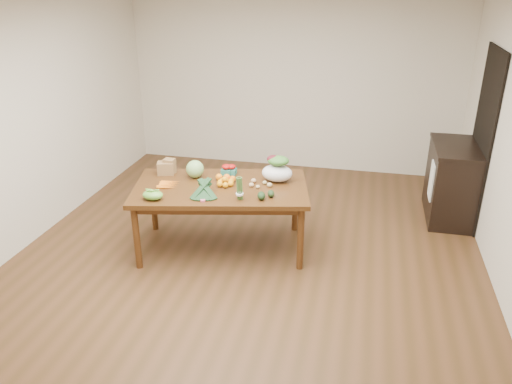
% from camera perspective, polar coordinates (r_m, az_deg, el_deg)
% --- Properties ---
extents(floor, '(6.00, 6.00, 0.00)m').
position_cam_1_polar(floor, '(5.42, -1.19, -7.88)').
color(floor, '#52331C').
rests_on(floor, ground).
extents(room_walls, '(5.02, 6.02, 2.70)m').
position_cam_1_polar(room_walls, '(4.85, -1.32, 5.85)').
color(room_walls, beige).
rests_on(room_walls, floor).
extents(dining_table, '(2.02, 1.39, 0.75)m').
position_cam_1_polar(dining_table, '(5.51, -3.96, -2.89)').
color(dining_table, '#42250F').
rests_on(dining_table, floor).
extents(doorway_dark, '(0.02, 1.00, 2.10)m').
position_cam_1_polar(doorway_dark, '(6.47, 24.41, 5.54)').
color(doorway_dark, black).
rests_on(doorway_dark, floor).
extents(cabinet, '(0.52, 1.02, 0.94)m').
position_cam_1_polar(cabinet, '(6.63, 21.36, 1.09)').
color(cabinet, black).
rests_on(cabinet, floor).
extents(dish_towel, '(0.02, 0.28, 0.45)m').
position_cam_1_polar(dish_towel, '(6.36, 19.40, 1.21)').
color(dish_towel, white).
rests_on(dish_towel, cabinet).
extents(paper_bag, '(0.28, 0.25, 0.17)m').
position_cam_1_polar(paper_bag, '(5.72, -10.29, 2.84)').
color(paper_bag, olive).
rests_on(paper_bag, dining_table).
extents(cabbage, '(0.20, 0.20, 0.20)m').
position_cam_1_polar(cabbage, '(5.57, -6.99, 2.62)').
color(cabbage, '#8EB769').
rests_on(cabbage, dining_table).
extents(strawberry_basket_a, '(0.13, 0.13, 0.10)m').
position_cam_1_polar(strawberry_basket_a, '(5.63, -3.40, 2.45)').
color(strawberry_basket_a, red).
rests_on(strawberry_basket_a, dining_table).
extents(strawberry_basket_b, '(0.12, 0.12, 0.09)m').
position_cam_1_polar(strawberry_basket_b, '(5.64, -2.81, 2.49)').
color(strawberry_basket_b, red).
rests_on(strawberry_basket_b, dining_table).
extents(orange_a, '(0.08, 0.08, 0.08)m').
position_cam_1_polar(orange_a, '(5.49, -4.25, 1.72)').
color(orange_a, '#FFA40F').
rests_on(orange_a, dining_table).
extents(orange_b, '(0.08, 0.08, 0.08)m').
position_cam_1_polar(orange_b, '(5.47, -3.36, 1.68)').
color(orange_b, orange).
rests_on(orange_b, dining_table).
extents(orange_c, '(0.07, 0.07, 0.07)m').
position_cam_1_polar(orange_c, '(5.44, -2.69, 1.51)').
color(orange_c, orange).
rests_on(orange_c, dining_table).
extents(mandarin_cluster, '(0.21, 0.21, 0.10)m').
position_cam_1_polar(mandarin_cluster, '(5.35, -3.61, 1.31)').
color(mandarin_cluster, '#FCA40F').
rests_on(mandarin_cluster, dining_table).
extents(carrots, '(0.26, 0.26, 0.03)m').
position_cam_1_polar(carrots, '(5.42, -9.99, 0.86)').
color(carrots, orange).
rests_on(carrots, dining_table).
extents(snap_pea_bag, '(0.21, 0.16, 0.10)m').
position_cam_1_polar(snap_pea_bag, '(5.11, -11.72, -0.33)').
color(snap_pea_bag, '#649A34').
rests_on(snap_pea_bag, dining_table).
extents(kale_bunch, '(0.40, 0.46, 0.16)m').
position_cam_1_polar(kale_bunch, '(5.06, -6.01, 0.22)').
color(kale_bunch, black).
rests_on(kale_bunch, dining_table).
extents(asparagus_bundle, '(0.10, 0.13, 0.26)m').
position_cam_1_polar(asparagus_bundle, '(4.97, -1.89, 0.42)').
color(asparagus_bundle, '#567F3A').
rests_on(asparagus_bundle, dining_table).
extents(potato_a, '(0.05, 0.05, 0.05)m').
position_cam_1_polar(potato_a, '(5.31, -0.53, 0.82)').
color(potato_a, tan).
rests_on(potato_a, dining_table).
extents(potato_b, '(0.04, 0.04, 0.04)m').
position_cam_1_polar(potato_b, '(5.27, 0.21, 0.61)').
color(potato_b, '#D4B47A').
rests_on(potato_b, dining_table).
extents(potato_c, '(0.05, 0.04, 0.04)m').
position_cam_1_polar(potato_c, '(5.37, 1.00, 1.08)').
color(potato_c, tan).
rests_on(potato_c, dining_table).
extents(potato_d, '(0.06, 0.05, 0.05)m').
position_cam_1_polar(potato_d, '(5.41, -0.28, 1.30)').
color(potato_d, tan).
rests_on(potato_d, dining_table).
extents(potato_e, '(0.06, 0.05, 0.05)m').
position_cam_1_polar(potato_e, '(5.30, 1.55, 0.82)').
color(potato_e, tan).
rests_on(potato_e, dining_table).
extents(avocado_a, '(0.11, 0.14, 0.08)m').
position_cam_1_polar(avocado_a, '(5.01, 0.61, -0.43)').
color(avocado_a, black).
rests_on(avocado_a, dining_table).
extents(avocado_b, '(0.10, 0.12, 0.07)m').
position_cam_1_polar(avocado_b, '(5.07, 1.72, -0.19)').
color(avocado_b, black).
rests_on(avocado_b, dining_table).
extents(salad_bag, '(0.38, 0.32, 0.26)m').
position_cam_1_polar(salad_bag, '(5.42, 2.43, 2.54)').
color(salad_bag, white).
rests_on(salad_bag, dining_table).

